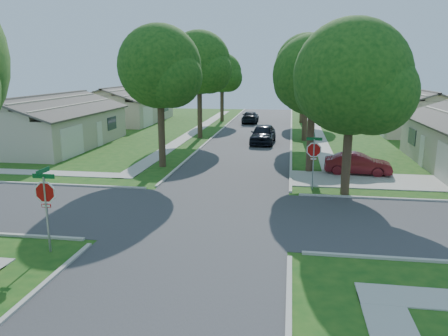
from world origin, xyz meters
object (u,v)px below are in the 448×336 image
stop_sign_ne (314,152)px  house_nw_near (49,128)px  tree_w_mid (200,65)px  tree_ne_corner (353,82)px  stop_sign_sw (45,196)px  tree_w_far (222,75)px  car_curb_east (263,134)px  tree_w_near (160,70)px  tree_e_mid (308,68)px  tree_e_near (314,79)px  tree_e_far (304,71)px  house_ne_far (415,116)px  car_curb_west (250,117)px  house_nw_far (126,109)px  car_driveway (358,164)px

stop_sign_ne → house_nw_near: house_nw_near is taller
tree_w_mid → tree_ne_corner: 20.10m
stop_sign_sw → house_nw_near: bearing=119.8°
tree_w_far → car_curb_east: size_ratio=1.68×
tree_w_near → stop_sign_sw: bearing=-90.2°
stop_sign_sw → tree_ne_corner: bearing=38.8°
tree_w_far → tree_ne_corner: tree_ne_corner is taller
tree_e_mid → tree_w_near: 15.25m
house_nw_near → stop_sign_sw: bearing=-60.2°
tree_e_near → tree_w_far: size_ratio=1.03×
tree_e_mid → tree_e_far: 13.00m
stop_sign_ne → car_curb_east: size_ratio=0.62×
tree_e_near → house_ne_far: (11.24, 19.99, -4.13)m
tree_e_far → car_curb_east: tree_e_far is taller
tree_w_near → stop_sign_ne: bearing=-24.7°
tree_e_mid → car_curb_west: bearing=116.4°
tree_e_near → car_curb_west: bearing=103.9°
stop_sign_ne → tree_e_far: tree_e_far is taller
tree_w_mid → house_nw_far: bearing=135.9°
tree_ne_corner → house_ne_far: 26.91m
stop_sign_ne → tree_w_mid: bearing=119.8°
tree_ne_corner → tree_w_far: bearing=110.3°
tree_w_far → stop_sign_ne: bearing=-72.3°
stop_sign_sw → car_curb_east: stop_sign_sw is taller
tree_e_near → car_curb_west: (-5.95, 24.02, -4.98)m
car_driveway → car_curb_east: (-6.35, 10.22, 0.17)m
tree_w_near → tree_w_mid: size_ratio=0.94×
tree_e_mid → tree_ne_corner: bearing=-84.6°
tree_e_near → house_nw_near: tree_e_near is taller
tree_e_mid → tree_ne_corner: size_ratio=1.06×
stop_sign_ne → tree_e_far: bearing=89.9°
stop_sign_sw → tree_e_far: tree_e_far is taller
tree_e_far → house_nw_near: tree_e_far is taller
car_curb_east → car_curb_west: car_curb_east is taller
tree_w_mid → tree_e_far: bearing=54.1°
tree_w_near → car_driveway: bearing=-1.4°
tree_e_near → car_curb_east: size_ratio=1.74×
car_curb_east → house_nw_far: bearing=145.4°
stop_sign_ne → tree_e_mid: (0.06, 16.31, 4.22)m
house_nw_near → car_driveway: (23.54, -6.30, -0.87)m
tree_e_far → tree_w_far: 9.42m
tree_w_mid → tree_e_near: bearing=-52.0°
tree_e_far → house_nw_near: bearing=-137.5°
house_nw_far → car_curb_east: bearing=-37.2°
tree_e_mid → tree_w_near: tree_e_mid is taller
house_nw_near → tree_e_far: bearing=42.5°
stop_sign_sw → tree_e_mid: tree_e_mid is taller
house_nw_far → car_curb_west: (14.79, 1.03, -0.85)m
tree_w_mid → car_curb_west: bearing=74.0°
tree_e_far → tree_w_mid: size_ratio=0.91×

